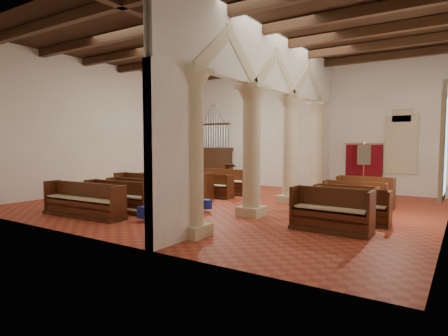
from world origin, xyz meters
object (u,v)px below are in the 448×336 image
lectern (231,176)px  aisle_pew_0 (331,217)px  processional_banner (363,178)px  pipe_organ (213,159)px  nave_pew_0 (83,205)px

lectern → aisle_pew_0: lectern is taller
lectern → processional_banner: processional_banner is taller
pipe_organ → lectern: size_ratio=3.84×
lectern → nave_pew_0: 9.95m
pipe_organ → nave_pew_0: (1.95, -9.93, -1.03)m
lectern → aisle_pew_0: (7.84, -7.67, -0.09)m
nave_pew_0 → aisle_pew_0: bearing=14.9°
processional_banner → lectern: bearing=160.3°
nave_pew_0 → aisle_pew_0: size_ratio=1.51×
pipe_organ → aisle_pew_0: pipe_organ is taller
pipe_organ → processional_banner: (8.23, -0.64, -0.58)m
lectern → nave_pew_0: lectern is taller
processional_banner → nave_pew_0: size_ratio=0.75×
pipe_organ → lectern: (1.17, -0.01, -0.90)m
processional_banner → nave_pew_0: 11.22m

